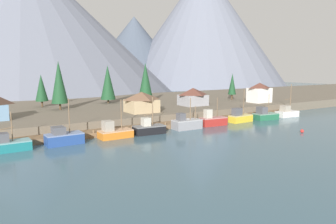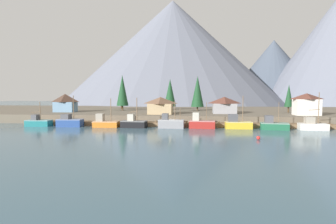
# 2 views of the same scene
# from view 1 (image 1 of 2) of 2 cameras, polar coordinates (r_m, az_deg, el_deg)

# --- Properties ---
(ground_plane) EXTENTS (400.00, 400.00, 1.00)m
(ground_plane) POSITION_cam_1_polar(r_m,az_deg,el_deg) (88.40, -4.95, -1.05)
(ground_plane) COLOR #3D5B6B
(dock) EXTENTS (80.00, 4.00, 1.60)m
(dock) POSITION_cam_1_polar(r_m,az_deg,el_deg) (72.86, 1.50, -2.17)
(dock) COLOR brown
(dock) RESTS_ON ground_plane
(shoreline_bank) EXTENTS (400.00, 56.00, 2.50)m
(shoreline_bank) POSITION_cam_1_polar(r_m,az_deg,el_deg) (98.90, -8.12, 0.89)
(shoreline_bank) COLOR #665B4C
(shoreline_bank) RESTS_ON ground_plane
(mountain_west_peak) EXTENTS (152.60, 152.60, 72.20)m
(mountain_west_peak) POSITION_cam_1_polar(r_m,az_deg,el_deg) (187.74, -23.96, 14.31)
(mountain_west_peak) COLOR slate
(mountain_west_peak) RESTS_ON ground_plane
(mountain_central_peak) EXTENTS (78.18, 78.18, 48.20)m
(mountain_central_peak) POSITION_cam_1_polar(r_m,az_deg,el_deg) (231.40, -5.98, 10.65)
(mountain_central_peak) COLOR #475160
(mountain_central_peak) RESTS_ON ground_plane
(mountain_east_peak) EXTENTS (117.73, 117.73, 83.44)m
(mountain_east_peak) POSITION_cam_1_polar(r_m,az_deg,el_deg) (236.77, 6.21, 14.87)
(mountain_east_peak) COLOR slate
(mountain_east_peak) RESTS_ON ground_plane
(fishing_boat_teal) EXTENTS (6.36, 3.19, 6.35)m
(fishing_boat_teal) POSITION_cam_1_polar(r_m,az_deg,el_deg) (57.64, -26.40, -5.26)
(fishing_boat_teal) COLOR #196B70
(fishing_boat_teal) RESTS_ON ground_plane
(fishing_boat_blue) EXTENTS (6.38, 3.31, 7.99)m
(fishing_boat_blue) POSITION_cam_1_polar(r_m,az_deg,el_deg) (58.88, -18.07, -4.33)
(fishing_boat_blue) COLOR navy
(fishing_boat_blue) RESTS_ON ground_plane
(fishing_boat_orange) EXTENTS (6.33, 3.24, 7.27)m
(fishing_boat_orange) POSITION_cam_1_polar(r_m,az_deg,el_deg) (61.78, -9.55, -3.58)
(fishing_boat_orange) COLOR #CC6B1E
(fishing_boat_orange) RESTS_ON ground_plane
(fishing_boat_black) EXTENTS (6.48, 3.46, 7.44)m
(fishing_boat_black) POSITION_cam_1_polar(r_m,az_deg,el_deg) (64.81, -3.45, -2.95)
(fishing_boat_black) COLOR black
(fishing_boat_black) RESTS_ON ground_plane
(fishing_boat_grey) EXTENTS (6.34, 3.23, 6.70)m
(fishing_boat_grey) POSITION_cam_1_polar(r_m,az_deg,el_deg) (69.76, 3.28, -2.06)
(fishing_boat_grey) COLOR gray
(fishing_boat_grey) RESTS_ON ground_plane
(fishing_boat_red) EXTENTS (6.45, 2.99, 6.41)m
(fishing_boat_red) POSITION_cam_1_polar(r_m,az_deg,el_deg) (74.41, 7.95, -1.49)
(fishing_boat_red) COLOR maroon
(fishing_boat_red) RESTS_ON ground_plane
(fishing_boat_yellow) EXTENTS (6.40, 2.81, 7.94)m
(fishing_boat_yellow) POSITION_cam_1_polar(r_m,az_deg,el_deg) (80.22, 12.68, -0.90)
(fishing_boat_yellow) COLOR gold
(fishing_boat_yellow) RESTS_ON ground_plane
(fishing_boat_green) EXTENTS (6.57, 3.79, 6.49)m
(fishing_boat_green) POSITION_cam_1_polar(r_m,az_deg,el_deg) (85.86, 16.83, -0.53)
(fishing_boat_green) COLOR #1E5B3D
(fishing_boat_green) RESTS_ON ground_plane
(fishing_boat_white) EXTENTS (6.43, 3.32, 8.77)m
(fishing_boat_white) POSITION_cam_1_polar(r_m,az_deg,el_deg) (92.82, 20.34, -0.10)
(fishing_boat_white) COLOR silver
(fishing_boat_white) RESTS_ON ground_plane
(house_white) EXTENTS (6.64, 5.13, 6.05)m
(house_white) POSITION_cam_1_polar(r_m,az_deg,el_deg) (102.95, 15.92, 3.37)
(house_white) COLOR silver
(house_white) RESTS_ON shoreline_bank
(house_tan) EXTENTS (7.24, 6.57, 4.96)m
(house_tan) POSITION_cam_1_polar(r_m,az_deg,el_deg) (77.81, -4.72, 1.83)
(house_tan) COLOR tan
(house_tan) RESTS_ON shoreline_bank
(house_grey) EXTENTS (7.17, 6.42, 4.98)m
(house_grey) POSITION_cam_1_polar(r_m,az_deg,el_deg) (91.61, 4.45, 2.78)
(house_grey) COLOR gray
(house_grey) RESTS_ON shoreline_bank
(conifer_near_left) EXTENTS (4.45, 4.45, 11.35)m
(conifer_near_left) POSITION_cam_1_polar(r_m,az_deg,el_deg) (98.39, -10.65, 5.18)
(conifer_near_left) COLOR #4C3823
(conifer_near_left) RESTS_ON shoreline_bank
(conifer_near_right) EXTENTS (4.48, 4.48, 12.06)m
(conifer_near_right) POSITION_cam_1_polar(r_m,az_deg,el_deg) (98.18, -4.03, 5.55)
(conifer_near_right) COLOR #4C3823
(conifer_near_right) RESTS_ON shoreline_bank
(conifer_mid_left) EXTENTS (3.37, 3.37, 8.88)m
(conifer_mid_left) POSITION_cam_1_polar(r_m,az_deg,el_deg) (94.04, -21.59, 4.01)
(conifer_mid_left) COLOR #4C3823
(conifer_mid_left) RESTS_ON shoreline_bank
(conifer_mid_right) EXTENTS (2.61, 2.61, 8.80)m
(conifer_mid_right) POSITION_cam_1_polar(r_m,az_deg,el_deg) (108.78, 11.35, 4.91)
(conifer_mid_right) COLOR #4C3823
(conifer_mid_right) RESTS_ON shoreline_bank
(conifer_back_left) EXTENTS (4.16, 4.16, 12.41)m
(conifer_back_left) POSITION_cam_1_polar(r_m,az_deg,el_deg) (86.33, -18.80, 5.03)
(conifer_back_left) COLOR #4C3823
(conifer_back_left) RESTS_ON shoreline_bank
(channel_buoy) EXTENTS (0.70, 0.70, 0.70)m
(channel_buoy) POSITION_cam_1_polar(r_m,az_deg,el_deg) (71.39, 22.72, -3.14)
(channel_buoy) COLOR red
(channel_buoy) RESTS_ON ground_plane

